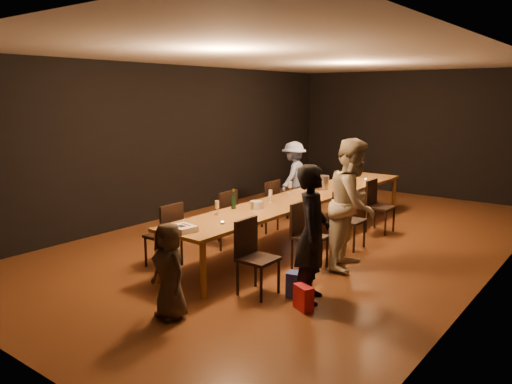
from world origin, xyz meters
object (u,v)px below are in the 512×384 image
Objects in this scene: ice_bucket at (323,182)px; plate_stack at (256,205)px; chair_left_1 at (219,218)px; chair_left_3 at (300,195)px; chair_left_2 at (264,206)px; child at (169,271)px; man_blue at (294,176)px; table at (304,198)px; birthday_cake at (183,228)px; woman_tan at (353,204)px; chair_right_0 at (258,258)px; woman_birthday at (312,234)px; chair_right_2 at (350,220)px; chair_right_3 at (381,207)px; champagne_bottle at (233,199)px; chair_left_0 at (163,235)px; chair_right_1 at (310,236)px.

plate_stack is at bearing -89.84° from ice_bucket.
chair_left_1 is 2.40m from chair_left_3.
child is (1.32, -3.50, 0.07)m from chair_left_2.
chair_left_1 is at bearing -0.31° from man_blue.
birthday_cake is (-0.01, -2.82, 0.08)m from table.
chair_right_0 is at bearing 154.52° from woman_tan.
woman_birthday is 4.66× the size of birthday_cake.
chair_left_1 is at bearing 90.61° from woman_tan.
chair_left_1 is at bearing -54.78° from chair_right_2.
champagne_bottle is (-1.17, -2.68, 0.43)m from chair_right_3.
chair_right_0 is 3.11× the size of champagne_bottle.
chair_right_3 is at bearing -13.37° from woman_birthday.
child is (0.47, -3.50, -0.16)m from table.
plate_stack is at bearing 35.63° from woman_birthday.
table is 3.27× the size of woman_tan.
chair_left_0 is 4.18m from man_blue.
chair_left_0 is at bearing -104.02° from ice_bucket.
woman_tan is 1.26× the size of man_blue.
chair_left_0 is at bearing -35.31° from chair_right_2.
chair_left_0 is 1.44m from plate_stack.
ice_bucket reaches higher than chair_left_1.
woman_tan is (-0.17, 1.37, 0.10)m from woman_birthday.
plate_stack is 0.81× the size of ice_bucket.
birthday_cake is at bearing -163.40° from chair_left_2.
chair_left_0 is (-1.70, 0.00, 0.00)m from chair_right_0.
chair_left_0 is 0.51× the size of woman_tan.
chair_left_1 is at bearing 126.71° from birthday_cake.
chair_left_0 and chair_left_1 have the same top height.
birthday_cake is (-1.47, -0.67, -0.03)m from woman_birthday.
man_blue is at bearing 128.03° from table.
chair_left_2 is 1.83m from man_blue.
child reaches higher than chair_left_1.
chair_right_0 is 1.00× the size of chair_left_0.
child is 2.33m from plate_stack.
chair_right_2 is (0.00, 1.20, 0.00)m from chair_right_1.
chair_left_0 is 1.00× the size of chair_left_3.
champagne_bottle is (-1.17, -0.28, 0.43)m from chair_right_1.
champagne_bottle is at bearing -160.14° from chair_left_2.
plate_stack reaches higher than birthday_cake.
chair_right_0 is at bearing 17.93° from man_blue.
chair_right_3 is at bearing 54.69° from table.
chair_right_3 reaches higher than birthday_cake.
woman_birthday is at bearing -83.86° from chair_left_0.
woman_tan is at bearing 23.33° from champagne_bottle.
chair_right_1 is 2.64× the size of birthday_cake.
champagne_bottle is (0.53, -0.28, 0.43)m from chair_left_1.
chair_left_3 is 0.87× the size of child.
plate_stack is (-1.35, -0.46, -0.11)m from woman_tan.
table is 2.82m from birthday_cake.
champagne_bottle is at bearing -76.64° from chair_right_1.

